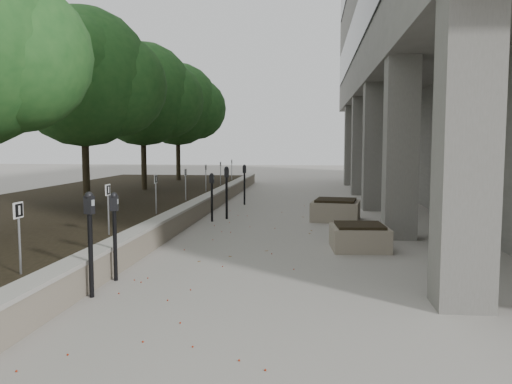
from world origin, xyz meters
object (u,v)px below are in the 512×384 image
at_px(parking_meter_3, 227,193).
at_px(planter_back, 336,210).
at_px(crabapple_tree_5, 178,122).
at_px(parking_meter_4, 212,197).
at_px(parking_meter_2, 90,245).
at_px(crabapple_tree_3, 84,107).
at_px(crabapple_tree_4, 143,116).
at_px(parking_meter_1, 115,237).
at_px(parking_meter_5, 244,185).
at_px(planter_front, 359,237).

distance_m(parking_meter_3, planter_back, 3.07).
distance_m(crabapple_tree_5, planter_back, 12.02).
bearing_deg(parking_meter_4, parking_meter_2, -86.68).
height_order(crabapple_tree_3, parking_meter_2, crabapple_tree_3).
relative_size(crabapple_tree_4, crabapple_tree_5, 1.00).
bearing_deg(crabapple_tree_3, parking_meter_1, -62.47).
distance_m(parking_meter_3, parking_meter_4, 0.61).
distance_m(crabapple_tree_3, crabapple_tree_5, 10.00).
xyz_separation_m(crabapple_tree_4, parking_meter_4, (3.55, -5.03, -2.46)).
bearing_deg(parking_meter_4, crabapple_tree_3, -174.74).
bearing_deg(planter_back, crabapple_tree_3, -175.27).
xyz_separation_m(crabapple_tree_3, planter_back, (6.91, 0.57, -2.82)).
relative_size(parking_meter_1, planter_back, 1.09).
relative_size(crabapple_tree_3, parking_meter_3, 3.67).
bearing_deg(parking_meter_5, parking_meter_1, -95.47).
distance_m(crabapple_tree_4, planter_back, 8.68).
bearing_deg(parking_meter_4, planter_front, -36.75).
height_order(planter_front, planter_back, planter_back).
distance_m(parking_meter_2, parking_meter_4, 7.10).
height_order(parking_meter_4, planter_front, parking_meter_4).
distance_m(crabapple_tree_4, parking_meter_3, 6.41).
relative_size(crabapple_tree_4, parking_meter_1, 3.95).
distance_m(crabapple_tree_5, parking_meter_4, 10.92).
bearing_deg(parking_meter_2, parking_meter_4, 103.90).
xyz_separation_m(crabapple_tree_5, planter_back, (6.91, -9.43, -2.82)).
relative_size(crabapple_tree_3, crabapple_tree_5, 1.00).
bearing_deg(planter_front, crabapple_tree_3, 154.84).
bearing_deg(crabapple_tree_3, crabapple_tree_5, 90.00).
height_order(crabapple_tree_5, planter_front, crabapple_tree_5).
relative_size(crabapple_tree_4, planter_front, 4.94).
bearing_deg(planter_front, parking_meter_4, 137.47).
xyz_separation_m(parking_meter_1, planter_back, (3.66, 6.81, -0.39)).
height_order(parking_meter_1, planter_back, parking_meter_1).
bearing_deg(parking_meter_1, planter_back, 57.70).
relative_size(parking_meter_1, parking_meter_5, 0.99).
xyz_separation_m(parking_meter_1, parking_meter_4, (0.30, 6.20, -0.03)).
height_order(parking_meter_3, planter_back, parking_meter_3).
xyz_separation_m(crabapple_tree_4, parking_meter_1, (3.25, -11.23, -2.43)).
bearing_deg(crabapple_tree_3, parking_meter_5, 44.80).
height_order(crabapple_tree_4, parking_meter_1, crabapple_tree_4).
bearing_deg(crabapple_tree_4, parking_meter_1, -73.87).
relative_size(crabapple_tree_5, parking_meter_3, 3.67).
relative_size(crabapple_tree_4, parking_meter_5, 3.90).
relative_size(crabapple_tree_3, parking_meter_1, 3.95).
distance_m(parking_meter_5, planter_front, 8.00).
relative_size(crabapple_tree_3, crabapple_tree_4, 1.00).
bearing_deg(crabapple_tree_3, planter_front, -25.16).
bearing_deg(parking_meter_1, planter_front, 31.65).
distance_m(crabapple_tree_5, parking_meter_3, 10.54).
height_order(crabapple_tree_3, parking_meter_1, crabapple_tree_3).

